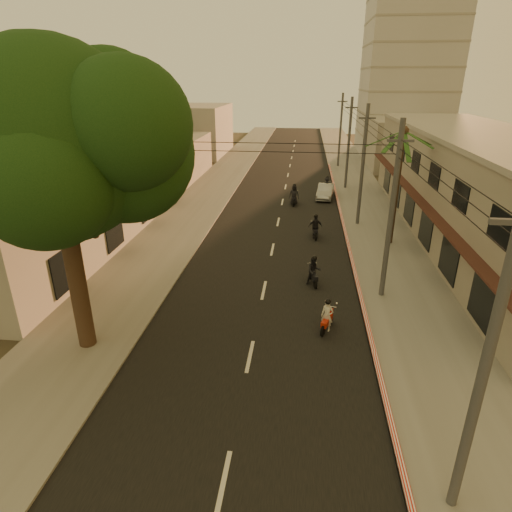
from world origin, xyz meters
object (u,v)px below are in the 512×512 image
object	(u,v)px
broadleaf_tree	(65,144)
parked_car	(325,191)
scooter_mid_b	(315,227)
scooter_far_b	(327,185)
scooter_mid_a	(314,271)
palm_tree	(403,138)
scooter_far_a	(294,195)
scooter_red	(327,316)

from	to	relation	value
broadleaf_tree	parked_car	distance (m)	28.90
broadleaf_tree	scooter_mid_b	distance (m)	18.95
scooter_far_b	scooter_mid_b	bearing A→B (deg)	-80.21
scooter_far_b	parked_car	bearing A→B (deg)	-80.34
scooter_mid_a	parked_car	xyz separation A→B (m)	(1.32, 18.81, -0.13)
palm_tree	scooter_far_a	xyz separation A→B (m)	(-6.92, 9.19, -6.27)
scooter_mid_a	scooter_far_b	distance (m)	21.07
scooter_mid_b	scooter_far_a	world-z (taller)	scooter_far_a
palm_tree	parked_car	world-z (taller)	palm_tree
scooter_mid_a	scooter_far_b	bearing A→B (deg)	74.25
scooter_mid_b	scooter_mid_a	bearing A→B (deg)	-96.93
scooter_mid_b	parked_car	bearing A→B (deg)	78.85
scooter_red	scooter_far_a	distance (m)	20.91
palm_tree	broadleaf_tree	bearing A→B (deg)	-136.52
scooter_red	parked_car	size ratio (longest dim) A/B	0.39
palm_tree	scooter_far_a	distance (m)	13.10
scooter_red	scooter_mid_a	xyz separation A→B (m)	(-0.55, 4.68, 0.07)
scooter_mid_a	scooter_mid_b	xyz separation A→B (m)	(0.20, 7.58, 0.02)
scooter_mid_a	scooter_red	bearing A→B (deg)	-94.86
parked_car	scooter_far_b	bearing A→B (deg)	90.99
scooter_mid_a	scooter_mid_b	distance (m)	7.58
scooter_mid_a	scooter_far_a	xyz separation A→B (m)	(-1.58, 16.11, 0.09)
scooter_far_a	scooter_far_b	bearing A→B (deg)	58.08
broadleaf_tree	scooter_mid_b	world-z (taller)	broadleaf_tree
scooter_mid_b	scooter_far_b	bearing A→B (deg)	78.83
palm_tree	scooter_mid_a	world-z (taller)	palm_tree
scooter_far_a	parked_car	bearing A→B (deg)	43.53
scooter_far_b	parked_car	xyz separation A→B (m)	(-0.23, -2.20, -0.12)
broadleaf_tree	parked_car	bearing A→B (deg)	67.64
broadleaf_tree	scooter_mid_b	size ratio (longest dim) A/B	6.64
scooter_red	scooter_mid_b	world-z (taller)	scooter_mid_b
scooter_red	parked_car	xyz separation A→B (m)	(0.77, 23.49, -0.06)
palm_tree	scooter_red	distance (m)	14.11
palm_tree	scooter_mid_a	xyz separation A→B (m)	(-5.34, -6.93, -6.36)
scooter_red	scooter_far_b	world-z (taller)	scooter_far_b
palm_tree	scooter_mid_b	distance (m)	8.19
scooter_red	scooter_mid_a	bearing A→B (deg)	116.67
scooter_mid_b	scooter_far_a	distance (m)	8.72
palm_tree	parked_car	distance (m)	14.12
broadleaf_tree	scooter_far_b	xyz separation A→B (m)	(10.81, 27.94, -7.69)
scooter_far_a	scooter_mid_a	bearing A→B (deg)	-83.82
palm_tree	scooter_far_a	size ratio (longest dim) A/B	4.11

